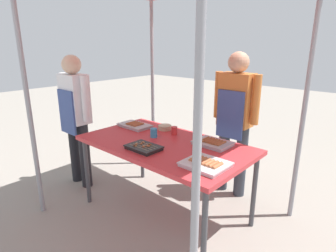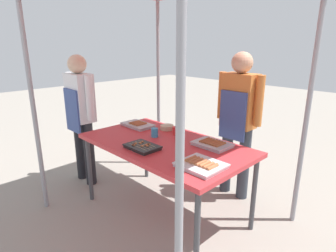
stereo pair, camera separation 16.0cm
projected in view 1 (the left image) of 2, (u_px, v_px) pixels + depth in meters
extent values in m
plane|color=gray|center=(165.00, 213.00, 2.84)|extent=(18.00, 18.00, 0.00)
cube|color=#C63338|center=(164.00, 145.00, 2.63)|extent=(1.60, 0.90, 0.04)
cylinder|color=#3F3F44|center=(87.00, 171.00, 2.93)|extent=(0.04, 0.04, 0.71)
cylinder|color=#3F3F44|center=(204.00, 233.00, 1.98)|extent=(0.04, 0.04, 0.71)
cylinder|color=#3F3F44|center=(142.00, 151.00, 3.49)|extent=(0.04, 0.04, 0.71)
cylinder|color=#3F3F44|center=(254.00, 192.00, 2.54)|extent=(0.04, 0.04, 0.71)
cylinder|color=gray|center=(29.00, 108.00, 2.57)|extent=(0.04, 0.04, 2.15)
cylinder|color=gray|center=(196.00, 166.00, 1.35)|extent=(0.04, 0.04, 2.15)
cylinder|color=gray|center=(153.00, 88.00, 3.71)|extent=(0.04, 0.04, 2.15)
cylinder|color=gray|center=(304.00, 110.00, 2.49)|extent=(0.04, 0.04, 2.15)
cube|color=#ADADB2|center=(213.00, 144.00, 2.56)|extent=(0.32, 0.23, 0.02)
cube|color=#ADADB2|center=(213.00, 142.00, 2.55)|extent=(0.33, 0.24, 0.01)
cylinder|color=#9E512D|center=(205.00, 139.00, 2.61)|extent=(0.03, 0.14, 0.03)
cylinder|color=#9E512D|center=(207.00, 140.00, 2.59)|extent=(0.03, 0.14, 0.03)
cylinder|color=#9E512D|center=(210.00, 141.00, 2.57)|extent=(0.03, 0.14, 0.03)
cylinder|color=#9E512D|center=(213.00, 142.00, 2.55)|extent=(0.03, 0.14, 0.03)
cylinder|color=#9E512D|center=(215.00, 142.00, 2.53)|extent=(0.03, 0.14, 0.03)
cylinder|color=#9E512D|center=(218.00, 143.00, 2.51)|extent=(0.03, 0.14, 0.03)
cylinder|color=#9E512D|center=(221.00, 144.00, 2.49)|extent=(0.03, 0.14, 0.03)
cube|color=black|center=(144.00, 148.00, 2.46)|extent=(0.29, 0.20, 0.02)
cube|color=black|center=(144.00, 146.00, 2.45)|extent=(0.30, 0.21, 0.01)
cylinder|color=tan|center=(139.00, 148.00, 2.41)|extent=(0.24, 0.01, 0.01)
cube|color=#B7663D|center=(135.00, 146.00, 2.45)|extent=(0.02, 0.02, 0.02)
cube|color=#B7663D|center=(135.00, 146.00, 2.44)|extent=(0.02, 0.02, 0.02)
cylinder|color=tan|center=(142.00, 147.00, 2.44)|extent=(0.24, 0.01, 0.01)
cube|color=#B7663D|center=(136.00, 145.00, 2.48)|extent=(0.02, 0.02, 0.02)
cube|color=#B7663D|center=(143.00, 147.00, 2.43)|extent=(0.02, 0.02, 0.02)
cylinder|color=tan|center=(145.00, 145.00, 2.46)|extent=(0.24, 0.01, 0.01)
cube|color=#B7663D|center=(147.00, 146.00, 2.45)|extent=(0.02, 0.02, 0.02)
cube|color=#B7663D|center=(149.00, 147.00, 2.44)|extent=(0.02, 0.02, 0.02)
cube|color=#B7663D|center=(141.00, 144.00, 2.50)|extent=(0.02, 0.02, 0.02)
cylinder|color=tan|center=(148.00, 144.00, 2.49)|extent=(0.24, 0.01, 0.01)
cube|color=#B7663D|center=(143.00, 143.00, 2.53)|extent=(0.02, 0.02, 0.02)
cube|color=#B7663D|center=(150.00, 145.00, 2.48)|extent=(0.02, 0.02, 0.02)
cube|color=#B7663D|center=(150.00, 145.00, 2.47)|extent=(0.02, 0.02, 0.02)
cube|color=silver|center=(206.00, 165.00, 2.12)|extent=(0.31, 0.28, 0.02)
cube|color=silver|center=(206.00, 163.00, 2.11)|extent=(0.33, 0.29, 0.01)
cylinder|color=#B7663D|center=(195.00, 158.00, 2.17)|extent=(0.03, 0.12, 0.03)
cylinder|color=#B7663D|center=(198.00, 160.00, 2.15)|extent=(0.03, 0.12, 0.03)
cylinder|color=#B7663D|center=(202.00, 161.00, 2.13)|extent=(0.03, 0.12, 0.03)
cylinder|color=#B7663D|center=(206.00, 162.00, 2.11)|extent=(0.03, 0.12, 0.03)
cylinder|color=#B7663D|center=(210.00, 163.00, 2.09)|extent=(0.03, 0.12, 0.03)
cylinder|color=#B7663D|center=(213.00, 165.00, 2.06)|extent=(0.03, 0.12, 0.03)
cylinder|color=#B7663D|center=(217.00, 166.00, 2.04)|extent=(0.03, 0.12, 0.03)
cube|color=#ADADB2|center=(135.00, 126.00, 3.10)|extent=(0.35, 0.21, 0.02)
cube|color=#ADADB2|center=(135.00, 125.00, 3.10)|extent=(0.36, 0.22, 0.01)
cylinder|color=#9E512D|center=(131.00, 123.00, 3.14)|extent=(0.03, 0.14, 0.03)
cylinder|color=#9E512D|center=(133.00, 124.00, 3.12)|extent=(0.03, 0.14, 0.03)
cylinder|color=#9E512D|center=(135.00, 124.00, 3.10)|extent=(0.03, 0.14, 0.03)
cylinder|color=#9E512D|center=(137.00, 125.00, 3.08)|extent=(0.03, 0.14, 0.03)
cylinder|color=#9E512D|center=(139.00, 125.00, 3.06)|extent=(0.03, 0.14, 0.03)
cylinder|color=#BFB28C|center=(165.00, 127.00, 3.01)|extent=(0.14, 0.14, 0.05)
cylinder|color=red|center=(174.00, 131.00, 2.84)|extent=(0.06, 0.06, 0.08)
cylinder|color=#338CBF|center=(154.00, 133.00, 2.76)|extent=(0.07, 0.07, 0.09)
cylinder|color=#333842|center=(223.00, 157.00, 3.21)|extent=(0.12, 0.12, 0.79)
cylinder|color=#333842|center=(241.00, 162.00, 3.07)|extent=(0.12, 0.12, 0.79)
cube|color=#CC7233|center=(236.00, 100.00, 2.95)|extent=(0.34, 0.20, 0.56)
cube|color=#384C8C|center=(230.00, 115.00, 2.91)|extent=(0.30, 0.02, 0.50)
cylinder|color=#CC7233|center=(218.00, 95.00, 3.08)|extent=(0.08, 0.08, 0.50)
cylinder|color=#CC7233|center=(256.00, 100.00, 2.80)|extent=(0.08, 0.08, 0.50)
sphere|color=tan|center=(239.00, 62.00, 2.84)|extent=(0.21, 0.21, 0.21)
cylinder|color=black|center=(75.00, 151.00, 3.41)|extent=(0.12, 0.12, 0.77)
cylinder|color=black|center=(85.00, 156.00, 3.27)|extent=(0.12, 0.12, 0.77)
cube|color=white|center=(75.00, 99.00, 3.15)|extent=(0.34, 0.20, 0.54)
cube|color=#384C8C|center=(67.00, 112.00, 3.11)|extent=(0.30, 0.02, 0.49)
cylinder|color=white|center=(64.00, 94.00, 3.28)|extent=(0.08, 0.08, 0.49)
cylinder|color=white|center=(85.00, 99.00, 3.00)|extent=(0.08, 0.08, 0.49)
sphere|color=#D8B293|center=(71.00, 64.00, 3.04)|extent=(0.21, 0.21, 0.21)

